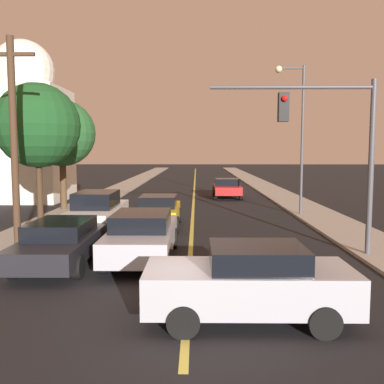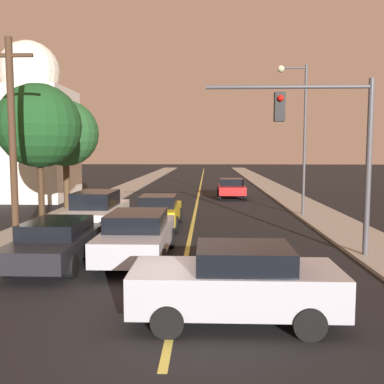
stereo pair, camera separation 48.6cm
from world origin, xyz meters
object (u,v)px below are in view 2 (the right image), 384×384
car_outer_lane_front (59,240)px  tree_left_far (65,134)px  traffic_signal_mast (328,135)px  streetlamp_right (299,121)px  tree_left_near (39,126)px  car_outer_lane_second (97,212)px  domed_building_left (31,127)px  car_near_lane_second (159,210)px  utility_pole_left (12,139)px  car_crossing_right (237,283)px  car_near_lane_front (138,234)px  car_far_oncoming (231,188)px

car_outer_lane_front → tree_left_far: size_ratio=0.83×
traffic_signal_mast → streetlamp_right: size_ratio=0.72×
tree_left_near → car_outer_lane_second: bearing=-30.3°
streetlamp_right → domed_building_left: domed_building_left is taller
car_near_lane_second → car_outer_lane_second: size_ratio=0.83×
car_outer_lane_second → tree_left_far: size_ratio=0.82×
traffic_signal_mast → utility_pole_left: utility_pole_left is taller
car_crossing_right → streetlamp_right: 15.13m
car_outer_lane_second → tree_left_far: bearing=117.2°
streetlamp_right → utility_pole_left: 13.88m
car_near_lane_front → car_outer_lane_front: (-2.35, -0.49, -0.09)m
car_far_oncoming → traffic_signal_mast: traffic_signal_mast is taller
car_near_lane_front → domed_building_left: (-10.00, 16.15, 4.22)m
tree_left_near → traffic_signal_mast: bearing=-25.5°
car_near_lane_second → utility_pole_left: bearing=-134.3°
car_crossing_right → tree_left_far: bearing=28.8°
car_outer_lane_front → traffic_signal_mast: (8.29, 0.91, 3.21)m
car_near_lane_front → traffic_signal_mast: (5.94, 0.42, 3.12)m
car_near_lane_front → car_outer_lane_second: car_outer_lane_second is taller
car_far_oncoming → domed_building_left: domed_building_left is taller
car_near_lane_front → domed_building_left: bearing=121.8°
tree_left_near → domed_building_left: (-4.66, 10.35, 0.50)m
car_outer_lane_second → car_far_oncoming: (6.24, 13.47, -0.14)m
car_far_oncoming → traffic_signal_mast: size_ratio=0.69×
car_outer_lane_front → tree_left_near: 7.95m
utility_pole_left → traffic_signal_mast: bearing=-4.2°
streetlamp_right → tree_left_near: 12.66m
streetlamp_right → utility_pole_left: size_ratio=1.08×
domed_building_left → car_outer_lane_front: bearing=-65.3°
car_near_lane_front → tree_left_near: size_ratio=0.81×
car_near_lane_second → utility_pole_left: 7.05m
car_outer_lane_front → car_crossing_right: car_crossing_right is taller
car_near_lane_front → domed_building_left: size_ratio=0.47×
car_crossing_right → traffic_signal_mast: size_ratio=0.75×
domed_building_left → utility_pole_left: bearing=-69.6°
car_near_lane_second → streetlamp_right: streetlamp_right is taller
car_outer_lane_second → traffic_signal_mast: traffic_signal_mast is taller
utility_pole_left → car_outer_lane_second: bearing=54.0°
car_outer_lane_second → traffic_signal_mast: (8.29, -3.64, 3.03)m
streetlamp_right → utility_pole_left: (-11.29, -8.00, -1.13)m
car_near_lane_front → utility_pole_left: 5.49m
traffic_signal_mast → car_far_oncoming: bearing=96.8°
car_outer_lane_second → car_far_oncoming: bearing=65.2°
car_outer_lane_second → streetlamp_right: (9.20, 5.12, 4.05)m
car_near_lane_second → car_crossing_right: (2.77, -10.52, 0.03)m
car_outer_lane_second → tree_left_near: size_ratio=0.81×
car_far_oncoming → car_crossing_right: car_crossing_right is taller
car_near_lane_front → tree_left_near: (-5.34, 5.80, 3.72)m
car_outer_lane_second → utility_pole_left: utility_pole_left is taller
car_outer_lane_front → tree_left_near: tree_left_near is taller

